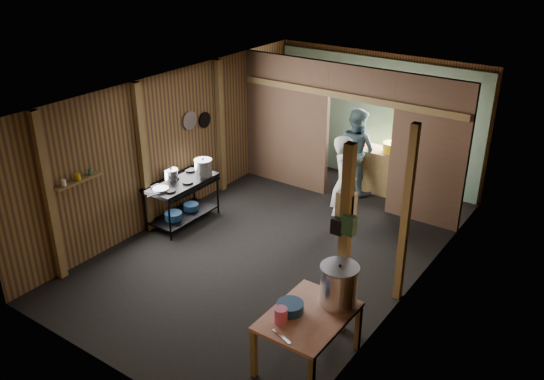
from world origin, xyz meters
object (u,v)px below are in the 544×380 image
Objects in this scene: stove_pot_large at (203,168)px; yellow_tub at (392,148)px; gas_range at (182,202)px; pink_bucket at (281,315)px; cook at (344,184)px; stock_pot at (339,286)px; prep_table at (308,339)px.

stove_pot_large reaches higher than yellow_tub.
gas_range is 3.80× the size of yellow_tub.
pink_bucket reaches higher than gas_range.
cook is at bearing -91.51° from yellow_tub.
stove_pot_large is 4.14m from stock_pot.
stock_pot is 0.79m from pink_bucket.
prep_table is at bearing -26.04° from gas_range.
cook reaches higher than prep_table.
pink_bucket is (3.35, -2.51, -0.14)m from stove_pot_large.
cook reaches higher than yellow_tub.
pink_bucket is (3.52, -2.10, 0.40)m from gas_range.
stove_pot_large is 2.47m from cook.
stove_pot_large is at bearing 67.27° from gas_range.
gas_range is 1.14× the size of prep_table.
stock_pot reaches higher than yellow_tub.
stock_pot is at bearing -20.08° from gas_range.
prep_table is 2.20× the size of stock_pot.
gas_range is at bearing 153.96° from prep_table.
stove_pot_large is (-3.54, 2.22, 0.59)m from prep_table.
cook is (-1.09, 3.50, 0.06)m from pink_bucket.
stock_pot is (0.17, 0.39, 0.60)m from prep_table.
yellow_tub is (2.48, 3.22, 0.55)m from gas_range.
yellow_tub is (-1.40, 4.63, -0.00)m from stock_pot.
stock_pot is at bearing -26.18° from stove_pot_large.
prep_table is at bearing 56.44° from pink_bucket.
cook reaches higher than stove_pot_large.
cook is (-1.45, 2.82, -0.10)m from stock_pot.
yellow_tub is at bearing -21.10° from cook.
pink_bucket is at bearing -118.12° from stock_pot.
gas_range is 7.31× the size of pink_bucket.
gas_range reaches higher than prep_table.
yellow_tub is (-1.04, 5.32, 0.15)m from pink_bucket.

